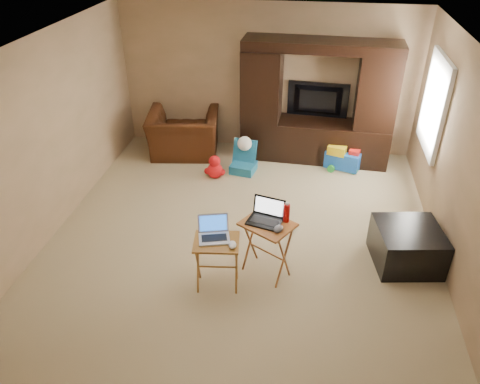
% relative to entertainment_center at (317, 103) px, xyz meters
% --- Properties ---
extents(floor, '(5.50, 5.50, 0.00)m').
position_rel_entertainment_center_xyz_m(floor, '(-0.87, -2.41, -1.01)').
color(floor, beige).
rests_on(floor, ground).
extents(ceiling, '(5.50, 5.50, 0.00)m').
position_rel_entertainment_center_xyz_m(ceiling, '(-0.87, -2.41, 1.49)').
color(ceiling, silver).
rests_on(ceiling, ground).
extents(wall_back, '(5.00, 0.00, 5.00)m').
position_rel_entertainment_center_xyz_m(wall_back, '(-0.87, 0.34, 0.24)').
color(wall_back, tan).
rests_on(wall_back, ground).
extents(wall_front, '(5.00, 0.00, 5.00)m').
position_rel_entertainment_center_xyz_m(wall_front, '(-0.87, -5.16, 0.24)').
color(wall_front, tan).
rests_on(wall_front, ground).
extents(wall_left, '(0.00, 5.50, 5.50)m').
position_rel_entertainment_center_xyz_m(wall_left, '(-3.37, -2.41, 0.24)').
color(wall_left, tan).
rests_on(wall_left, ground).
extents(wall_right, '(0.00, 5.50, 5.50)m').
position_rel_entertainment_center_xyz_m(wall_right, '(1.63, -2.41, 0.24)').
color(wall_right, tan).
rests_on(wall_right, ground).
extents(window_pane, '(0.00, 1.20, 1.20)m').
position_rel_entertainment_center_xyz_m(window_pane, '(1.61, -0.86, 0.39)').
color(window_pane, white).
rests_on(window_pane, ground).
extents(window_frame, '(0.06, 1.14, 1.34)m').
position_rel_entertainment_center_xyz_m(window_frame, '(1.59, -0.86, 0.39)').
color(window_frame, white).
rests_on(window_frame, ground).
extents(entertainment_center, '(2.48, 0.70, 2.01)m').
position_rel_entertainment_center_xyz_m(entertainment_center, '(0.00, 0.00, 0.00)').
color(entertainment_center, black).
rests_on(entertainment_center, floor).
extents(television, '(1.03, 0.21, 0.59)m').
position_rel_entertainment_center_xyz_m(television, '(0.00, 0.17, -0.04)').
color(television, black).
rests_on(television, entertainment_center).
extents(recliner, '(1.31, 1.19, 0.77)m').
position_rel_entertainment_center_xyz_m(recliner, '(-2.23, -0.21, -0.62)').
color(recliner, '#431F0E').
rests_on(recliner, floor).
extents(child_rocker, '(0.45, 0.50, 0.51)m').
position_rel_entertainment_center_xyz_m(child_rocker, '(-1.12, -0.68, -0.75)').
color(child_rocker, '#1A668F').
rests_on(child_rocker, floor).
extents(plush_toy, '(0.35, 0.29, 0.39)m').
position_rel_entertainment_center_xyz_m(plush_toy, '(-1.54, -0.95, -0.81)').
color(plush_toy, red).
rests_on(plush_toy, floor).
extents(push_toy, '(0.67, 0.56, 0.43)m').
position_rel_entertainment_center_xyz_m(push_toy, '(0.50, -0.32, -0.79)').
color(push_toy, blue).
rests_on(push_toy, floor).
extents(ottoman, '(0.87, 0.87, 0.49)m').
position_rel_entertainment_center_xyz_m(ottoman, '(1.19, -2.64, -0.76)').
color(ottoman, black).
rests_on(ottoman, floor).
extents(tray_table_left, '(0.54, 0.45, 0.65)m').
position_rel_entertainment_center_xyz_m(tray_table_left, '(-1.00, -3.41, -0.68)').
color(tray_table_left, '#A06826').
rests_on(tray_table_left, floor).
extents(tray_table_right, '(0.70, 0.66, 0.72)m').
position_rel_entertainment_center_xyz_m(tray_table_right, '(-0.47, -3.10, -0.65)').
color(tray_table_right, '#AD6929').
rests_on(tray_table_right, floor).
extents(laptop_left, '(0.40, 0.36, 0.24)m').
position_rel_entertainment_center_xyz_m(laptop_left, '(-1.03, -3.38, -0.24)').
color(laptop_left, silver).
rests_on(laptop_left, tray_table_left).
extents(laptop_right, '(0.44, 0.39, 0.24)m').
position_rel_entertainment_center_xyz_m(laptop_right, '(-0.51, -3.08, -0.17)').
color(laptop_right, black).
rests_on(laptop_right, tray_table_right).
extents(mouse_left, '(0.11, 0.14, 0.05)m').
position_rel_entertainment_center_xyz_m(mouse_left, '(-0.81, -3.48, -0.33)').
color(mouse_left, white).
rests_on(mouse_left, tray_table_left).
extents(mouse_right, '(0.14, 0.17, 0.06)m').
position_rel_entertainment_center_xyz_m(mouse_right, '(-0.34, -3.22, -0.26)').
color(mouse_right, '#45444A').
rests_on(mouse_right, tray_table_right).
extents(water_bottle, '(0.07, 0.07, 0.22)m').
position_rel_entertainment_center_xyz_m(water_bottle, '(-0.27, -3.02, -0.18)').
color(water_bottle, red).
rests_on(water_bottle, tray_table_right).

